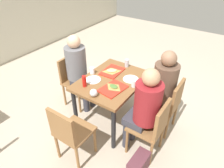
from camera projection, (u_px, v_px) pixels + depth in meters
The scene contains 21 objects.
ground_plane at pixel (112, 119), 3.30m from camera, with size 10.00×10.00×0.02m, color #B7A893.
main_table at pixel (112, 86), 2.93m from camera, with size 1.04×0.79×0.75m.
chair_near_left at pixel (153, 126), 2.47m from camera, with size 0.40×0.40×0.86m.
chair_near_right at pixel (168, 103), 2.83m from camera, with size 0.40×0.40×0.86m.
chair_far_side at pixel (73, 78), 3.36m from camera, with size 0.40×0.40×0.86m.
chair_left_end at pixel (69, 132), 2.39m from camera, with size 0.40×0.40×0.86m.
person_in_red at pixel (144, 106), 2.40m from camera, with size 0.32×0.42×1.27m.
person_in_brown_jacket at pixel (161, 85), 2.75m from camera, with size 0.32×0.42×1.27m.
person_far_side at pixel (78, 67), 3.16m from camera, with size 0.32×0.42×1.27m.
tray_red_near at pixel (113, 89), 2.67m from camera, with size 0.36×0.26×0.02m, color red.
tray_red_far at pixel (112, 71), 3.04m from camera, with size 0.36×0.26×0.02m, color red.
paper_plate_center at pixel (93, 80), 2.86m from camera, with size 0.22×0.22×0.01m, color white.
paper_plate_near_edge at pixel (131, 79), 2.87m from camera, with size 0.22×0.22×0.01m, color white.
pizza_slice_a at pixel (114, 87), 2.68m from camera, with size 0.17×0.21×0.02m.
pizza_slice_b at pixel (112, 71), 3.02m from camera, with size 0.25×0.26×0.02m.
plastic_cup_a at pixel (92, 71), 2.98m from camera, with size 0.07×0.07×0.10m, color white.
plastic_cup_b at pixel (134, 83), 2.70m from camera, with size 0.07×0.07×0.10m, color white.
soda_can at pixel (127, 63), 3.14m from camera, with size 0.07×0.07×0.12m, color #B7BCC6.
condiment_bottle at pixel (84, 81), 2.69m from camera, with size 0.06×0.06×0.16m, color red.
foil_bundle at pixel (94, 93), 2.53m from camera, with size 0.10×0.10×0.10m, color silver.
handbag at pixel (138, 165), 2.43m from camera, with size 0.32×0.16×0.28m, color #592D38.
Camera 1 is at (-1.99, -1.34, 2.32)m, focal length 32.48 mm.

